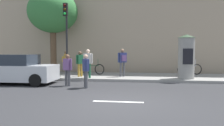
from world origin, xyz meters
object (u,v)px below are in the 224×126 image
(pedestrian_near_pole, at_px, (66,61))
(traffic_light, at_px, (66,28))
(pedestrian_with_backpack, at_px, (67,68))
(pedestrian_in_light_jacket, at_px, (123,60))
(pedestrian_tallest, at_px, (88,61))
(pedestrian_in_red_top, at_px, (80,62))
(poster_column, at_px, (186,56))
(pedestrian_in_dark_shirt, at_px, (86,68))
(bicycle_leaning, at_px, (190,69))
(bicycle_upright, at_px, (93,69))
(parked_car_dark, at_px, (17,70))
(street_tree, at_px, (53,12))

(pedestrian_near_pole, bearing_deg, traffic_light, -68.78)
(pedestrian_with_backpack, distance_m, pedestrian_in_light_jacket, 4.10)
(pedestrian_near_pole, xyz_separation_m, pedestrian_tallest, (1.71, -0.93, 0.05))
(traffic_light, bearing_deg, pedestrian_in_red_top, 50.92)
(poster_column, distance_m, pedestrian_tallest, 5.84)
(poster_column, xyz_separation_m, pedestrian_with_backpack, (-6.33, -2.69, -0.53))
(pedestrian_in_dark_shirt, height_order, bicycle_leaning, pedestrian_in_dark_shirt)
(pedestrian_in_light_jacket, xyz_separation_m, pedestrian_in_red_top, (-2.66, -0.42, -0.13))
(pedestrian_near_pole, relative_size, bicycle_leaning, 0.96)
(pedestrian_in_dark_shirt, distance_m, pedestrian_tallest, 2.78)
(pedestrian_with_backpack, bearing_deg, traffic_light, 110.47)
(pedestrian_in_light_jacket, bearing_deg, poster_column, -7.84)
(pedestrian_with_backpack, bearing_deg, pedestrian_in_light_jacket, 51.92)
(pedestrian_near_pole, bearing_deg, bicycle_upright, 37.05)
(traffic_light, relative_size, bicycle_leaning, 2.59)
(poster_column, height_order, parked_car_dark, poster_column)
(street_tree, distance_m, parked_car_dark, 5.92)
(street_tree, distance_m, pedestrian_in_dark_shirt, 7.56)
(pedestrian_in_red_top, bearing_deg, traffic_light, -129.08)
(parked_car_dark, bearing_deg, pedestrian_near_pole, 57.09)
(pedestrian_tallest, height_order, parked_car_dark, pedestrian_tallest)
(traffic_light, xyz_separation_m, poster_column, (7.09, 0.67, -1.66))
(pedestrian_in_red_top, xyz_separation_m, parked_car_dark, (-2.85, -2.40, -0.32))
(traffic_light, height_order, pedestrian_tallest, traffic_light)
(pedestrian_in_red_top, distance_m, bicycle_leaning, 7.42)
(pedestrian_in_light_jacket, relative_size, bicycle_upright, 1.01)
(bicycle_upright, bearing_deg, parked_car_dark, -130.24)
(pedestrian_tallest, bearing_deg, pedestrian_near_pole, 151.56)
(traffic_light, distance_m, poster_column, 7.31)
(street_tree, xyz_separation_m, bicycle_leaning, (9.73, -0.04, -4.05))
(pedestrian_in_dark_shirt, distance_m, parked_car_dark, 4.17)
(street_tree, xyz_separation_m, pedestrian_in_red_top, (2.62, -2.11, -3.51))
(pedestrian_in_dark_shirt, relative_size, bicycle_leaning, 0.94)
(traffic_light, distance_m, pedestrian_tallest, 2.34)
(pedestrian_in_red_top, bearing_deg, poster_column, -0.90)
(pedestrian_near_pole, bearing_deg, street_tree, 131.75)
(pedestrian_with_backpack, xyz_separation_m, pedestrian_in_light_jacket, (2.52, 3.22, 0.28))
(pedestrian_tallest, xyz_separation_m, bicycle_leaning, (6.45, 2.63, -0.63))
(pedestrian_near_pole, relative_size, pedestrian_in_red_top, 1.02)
(street_tree, bearing_deg, pedestrian_in_light_jacket, -17.72)
(pedestrian_in_dark_shirt, relative_size, pedestrian_near_pole, 0.99)
(pedestrian_near_pole, distance_m, pedestrian_in_red_top, 1.12)
(poster_column, distance_m, bicycle_upright, 6.28)
(pedestrian_with_backpack, bearing_deg, bicycle_leaning, 34.91)
(pedestrian_with_backpack, distance_m, pedestrian_in_red_top, 2.80)
(bicycle_leaning, bearing_deg, pedestrian_in_dark_shirt, -137.73)
(pedestrian_tallest, relative_size, parked_car_dark, 0.42)
(traffic_light, xyz_separation_m, pedestrian_in_dark_shirt, (1.84, -2.51, -2.19))
(street_tree, bearing_deg, poster_column, -13.68)
(bicycle_leaning, bearing_deg, pedestrian_near_pole, -168.20)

